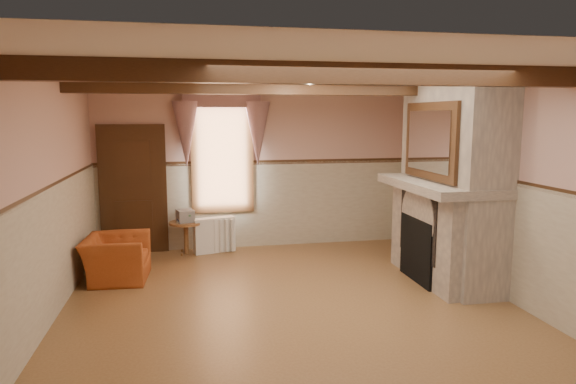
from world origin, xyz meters
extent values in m
cube|color=brown|center=(0.00, 0.00, 0.00)|extent=(5.50, 6.00, 0.01)
cube|color=silver|center=(0.00, 0.00, 2.80)|extent=(5.50, 6.00, 0.01)
cube|color=tan|center=(0.00, 3.00, 1.40)|extent=(5.50, 0.02, 2.80)
cube|color=tan|center=(0.00, -3.00, 1.40)|extent=(5.50, 0.02, 2.80)
cube|color=tan|center=(-2.75, 0.00, 1.40)|extent=(0.02, 6.00, 2.80)
cube|color=tan|center=(2.75, 0.00, 1.40)|extent=(0.02, 6.00, 2.80)
cube|color=black|center=(2.00, 0.60, 0.45)|extent=(0.20, 0.95, 0.90)
imported|color=#994219|center=(-2.22, 1.47, 0.31)|extent=(0.89, 1.01, 0.63)
cylinder|color=brown|center=(-1.25, 2.70, 0.28)|extent=(0.60, 0.60, 0.55)
cube|color=#B7AD8C|center=(-1.26, 2.71, 0.65)|extent=(0.33, 0.37, 0.20)
cube|color=white|center=(-0.78, 2.70, 0.30)|extent=(0.72, 0.35, 0.60)
imported|color=brown|center=(2.24, 0.41, 1.46)|extent=(0.34, 0.34, 0.08)
cube|color=black|center=(2.24, 1.28, 1.52)|extent=(0.14, 0.24, 0.20)
cylinder|color=gold|center=(2.24, 1.02, 1.56)|extent=(0.11, 0.11, 0.28)
cylinder|color=maroon|center=(2.24, -0.10, 1.50)|extent=(0.06, 0.06, 0.16)
cylinder|color=gold|center=(2.24, 0.11, 1.48)|extent=(0.06, 0.06, 0.12)
cube|color=gray|center=(2.42, 0.60, 1.40)|extent=(0.85, 2.00, 2.80)
cube|color=gray|center=(2.24, 0.60, 1.36)|extent=(1.05, 2.05, 0.12)
cube|color=silver|center=(2.06, 0.60, 1.97)|extent=(0.06, 1.44, 1.04)
cube|color=black|center=(-2.10, 2.94, 1.05)|extent=(1.10, 0.10, 2.10)
cube|color=white|center=(-0.60, 2.97, 1.65)|extent=(1.06, 0.08, 2.02)
cube|color=gray|center=(-0.60, 2.88, 2.25)|extent=(1.30, 0.14, 1.40)
cube|color=black|center=(0.00, -1.20, 2.70)|extent=(5.50, 0.18, 0.20)
cube|color=black|center=(0.00, 1.20, 2.70)|extent=(5.50, 0.18, 0.20)
camera|label=1|loc=(-1.19, -5.91, 2.31)|focal=32.00mm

